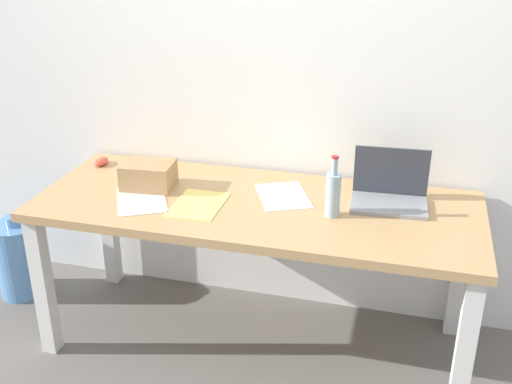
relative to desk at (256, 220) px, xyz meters
The scene contains 11 objects.
ground_plane 0.65m from the desk, ahead, with size 8.00×8.00×0.00m, color slate.
back_wall 0.79m from the desk, 90.00° to the left, with size 5.20×0.08×2.60m, color white.
desk is the anchor object (origin of this frame).
laptop_right 0.60m from the desk, 13.95° to the left, with size 0.34×0.24×0.24m.
beer_bottle 0.40m from the desk, ahead, with size 0.06×0.06×0.27m.
computer_mouse 0.91m from the desk, 165.12° to the left, with size 0.06×0.10×0.03m, color #D84C38.
cardboard_box 0.54m from the desk, behind, with size 0.23×0.18×0.12m, color tan.
paper_sheet_near_back 0.17m from the desk, 43.29° to the left, with size 0.21×0.30×0.00m, color white.
paper_sheet_front_left 0.52m from the desk, 167.14° to the right, with size 0.21×0.30×0.00m, color white.
paper_yellow_folder 0.27m from the desk, 159.37° to the right, with size 0.21×0.30×0.00m, color #F4E06B.
water_cooler_jug 1.41m from the desk, behind, with size 0.26×0.26×0.46m.
Camera 1 is at (0.64, -2.39, 1.89)m, focal length 43.57 mm.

